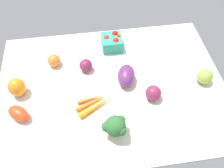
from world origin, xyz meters
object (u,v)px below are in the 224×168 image
at_px(berry_basket, 112,42).
at_px(bell_pepper_orange, 17,87).
at_px(broccoli_head, 115,126).
at_px(roma_tomato, 18,114).
at_px(carrot_bunch, 95,103).
at_px(heirloom_tomato_green, 205,76).
at_px(heirloom_tomato_orange, 54,60).
at_px(red_onion_center, 153,93).
at_px(red_onion_near_basket, 86,65).
at_px(eggplant, 126,76).

height_order(berry_basket, bell_pepper_orange, bell_pepper_orange).
xyz_separation_m(broccoli_head, roma_tomato, (0.38, -0.13, -0.04)).
xyz_separation_m(bell_pepper_orange, carrot_bunch, (-0.33, 0.11, -0.03)).
xyz_separation_m(heirloom_tomato_green, heirloom_tomato_orange, (0.68, -0.20, -0.00)).
height_order(heirloom_tomato_green, roma_tomato, heirloom_tomato_green).
xyz_separation_m(berry_basket, heirloom_tomato_orange, (0.30, 0.08, -0.01)).
bearing_deg(red_onion_center, broccoli_head, 37.72).
relative_size(red_onion_near_basket, carrot_bunch, 0.35).
distance_m(heirloom_tomato_orange, eggplant, 0.36).
height_order(red_onion_center, eggplant, eggplant).
distance_m(berry_basket, heirloom_tomato_orange, 0.31).
relative_size(broccoli_head, bell_pepper_orange, 1.17).
bearing_deg(carrot_bunch, roma_tomato, 2.77).
bearing_deg(heirloom_tomato_green, berry_basket, -35.96).
bearing_deg(red_onion_center, eggplant, -47.14).
bearing_deg(bell_pepper_orange, eggplant, -179.69).
distance_m(berry_basket, bell_pepper_orange, 0.51).
xyz_separation_m(red_onion_near_basket, broccoli_head, (-0.09, 0.35, 0.03)).
distance_m(broccoli_head, bell_pepper_orange, 0.47).
bearing_deg(berry_basket, eggplant, 98.13).
distance_m(heirloom_tomato_green, carrot_bunch, 0.51).
height_order(berry_basket, eggplant, same).
bearing_deg(red_onion_center, heirloom_tomato_green, -167.56).
relative_size(berry_basket, eggplant, 0.86).
relative_size(berry_basket, heirloom_tomato_green, 1.43).
bearing_deg(broccoli_head, bell_pepper_orange, -32.50).
relative_size(heirloom_tomato_green, eggplant, 0.60).
bearing_deg(carrot_bunch, eggplant, -144.70).
xyz_separation_m(roma_tomato, carrot_bunch, (-0.32, -0.02, -0.02)).
xyz_separation_m(heirloom_tomato_orange, eggplant, (-0.33, 0.15, 0.01)).
distance_m(broccoli_head, eggplant, 0.27).
bearing_deg(roma_tomato, eggplant, 53.68).
relative_size(bell_pepper_orange, eggplant, 0.78).
bearing_deg(broccoli_head, red_onion_near_basket, -75.54).
height_order(red_onion_near_basket, bell_pepper_orange, bell_pepper_orange).
xyz_separation_m(red_onion_center, broccoli_head, (0.19, 0.15, 0.03)).
relative_size(roma_tomato, eggplant, 0.83).
bearing_deg(carrot_bunch, heirloom_tomato_orange, -55.95).
bearing_deg(roma_tomato, carrot_bunch, 41.54).
height_order(red_onion_near_basket, broccoli_head, broccoli_head).
height_order(berry_basket, broccoli_head, broccoli_head).
distance_m(heirloom_tomato_green, bell_pepper_orange, 0.84).
relative_size(eggplant, carrot_bunch, 0.67).
xyz_separation_m(red_onion_center, red_onion_near_basket, (0.28, -0.20, -0.00)).
xyz_separation_m(berry_basket, roma_tomato, (0.44, 0.35, -0.01)).
distance_m(broccoli_head, heirloom_tomato_green, 0.49).
bearing_deg(heirloom_tomato_green, bell_pepper_orange, -3.39).
xyz_separation_m(heirloom_tomato_orange, carrot_bunch, (-0.17, 0.26, -0.02)).
xyz_separation_m(roma_tomato, heirloom_tomato_orange, (-0.14, -0.27, 0.00)).
height_order(red_onion_center, broccoli_head, broccoli_head).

